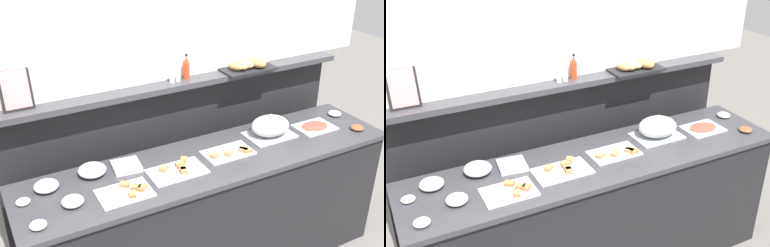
# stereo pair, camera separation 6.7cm
# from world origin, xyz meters

# --- Properties ---
(ground_plane) EXTENTS (12.00, 12.00, 0.00)m
(ground_plane) POSITION_xyz_m (0.00, 0.60, 0.00)
(ground_plane) COLOR slate
(buffet_counter) EXTENTS (2.56, 0.62, 0.93)m
(buffet_counter) POSITION_xyz_m (0.00, 0.00, 0.47)
(buffet_counter) COLOR black
(buffet_counter) RESTS_ON ground_plane
(back_ledge_unit) EXTENTS (2.58, 0.22, 1.33)m
(back_ledge_unit) POSITION_xyz_m (0.00, 0.48, 0.70)
(back_ledge_unit) COLOR black
(back_ledge_unit) RESTS_ON ground_plane
(sandwich_platter_rear) EXTENTS (0.33, 0.20, 0.04)m
(sandwich_platter_rear) POSITION_xyz_m (0.12, -0.01, 0.94)
(sandwich_platter_rear) COLOR white
(sandwich_platter_rear) RESTS_ON buffet_counter
(sandwich_platter_front) EXTENTS (0.31, 0.21, 0.04)m
(sandwich_platter_front) POSITION_xyz_m (-0.64, -0.11, 0.94)
(sandwich_platter_front) COLOR white
(sandwich_platter_front) RESTS_ON buffet_counter
(sandwich_platter_side) EXTENTS (0.36, 0.22, 0.04)m
(sandwich_platter_side) POSITION_xyz_m (-0.28, -0.04, 0.94)
(sandwich_platter_side) COLOR silver
(sandwich_platter_side) RESTS_ON buffet_counter
(cold_cuts_platter) EXTENTS (0.28, 0.21, 0.02)m
(cold_cuts_platter) POSITION_xyz_m (0.88, 0.02, 0.94)
(cold_cuts_platter) COLOR silver
(cold_cuts_platter) RESTS_ON buffet_counter
(serving_cloche) EXTENTS (0.34, 0.24, 0.17)m
(serving_cloche) POSITION_xyz_m (0.51, 0.08, 1.00)
(serving_cloche) COLOR #B7BABF
(serving_cloche) RESTS_ON buffet_counter
(glass_bowl_large) EXTENTS (0.14, 0.14, 0.06)m
(glass_bowl_large) POSITION_xyz_m (-1.04, 0.14, 0.96)
(glass_bowl_large) COLOR silver
(glass_bowl_large) RESTS_ON buffet_counter
(glass_bowl_medium) EXTENTS (0.12, 0.12, 0.05)m
(glass_bowl_medium) POSITION_xyz_m (-0.95, -0.07, 0.95)
(glass_bowl_medium) COLOR silver
(glass_bowl_medium) RESTS_ON buffet_counter
(glass_bowl_small) EXTENTS (0.17, 0.17, 0.07)m
(glass_bowl_small) POSITION_xyz_m (-0.76, 0.17, 0.96)
(glass_bowl_small) COLOR silver
(glass_bowl_small) RESTS_ON buffet_counter
(condiment_bowl_cream) EXTENTS (0.10, 0.10, 0.03)m
(condiment_bowl_cream) POSITION_xyz_m (1.13, -0.15, 0.95)
(condiment_bowl_cream) COLOR brown
(condiment_bowl_cream) RESTS_ON buffet_counter
(condiment_bowl_teal) EXTENTS (0.09, 0.09, 0.03)m
(condiment_bowl_teal) POSITION_xyz_m (-1.15, -0.18, 0.95)
(condiment_bowl_teal) COLOR silver
(condiment_bowl_teal) RESTS_ON buffet_counter
(condiment_bowl_red) EXTENTS (0.08, 0.08, 0.03)m
(condiment_bowl_red) POSITION_xyz_m (-1.19, 0.07, 0.94)
(condiment_bowl_red) COLOR silver
(condiment_bowl_red) RESTS_ON buffet_counter
(condiment_bowl_dark) EXTENTS (0.10, 0.10, 0.04)m
(condiment_bowl_dark) POSITION_xyz_m (1.16, 0.11, 0.95)
(condiment_bowl_dark) COLOR silver
(condiment_bowl_dark) RESTS_ON buffet_counter
(napkin_stack) EXTENTS (0.19, 0.19, 0.03)m
(napkin_stack) POSITION_xyz_m (-0.55, 0.15, 0.94)
(napkin_stack) COLOR white
(napkin_stack) RESTS_ON buffet_counter
(hot_sauce_bottle) EXTENTS (0.04, 0.04, 0.18)m
(hot_sauce_bottle) POSITION_xyz_m (0.03, 0.43, 1.41)
(hot_sauce_bottle) COLOR red
(hot_sauce_bottle) RESTS_ON back_ledge_unit
(salt_shaker) EXTENTS (0.03, 0.03, 0.09)m
(salt_shaker) POSITION_xyz_m (-0.09, 0.41, 1.38)
(salt_shaker) COLOR white
(salt_shaker) RESTS_ON back_ledge_unit
(pepper_shaker) EXTENTS (0.03, 0.03, 0.09)m
(pepper_shaker) POSITION_xyz_m (-0.05, 0.41, 1.38)
(pepper_shaker) COLOR white
(pepper_shaker) RESTS_ON back_ledge_unit
(bread_basket) EXTENTS (0.40, 0.27, 0.08)m
(bread_basket) POSITION_xyz_m (0.52, 0.40, 1.37)
(bread_basket) COLOR black
(bread_basket) RESTS_ON back_ledge_unit
(framed_picture) EXTENTS (0.18, 0.07, 0.25)m
(framed_picture) POSITION_xyz_m (-1.08, 0.45, 1.46)
(framed_picture) COLOR black
(framed_picture) RESTS_ON back_ledge_unit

